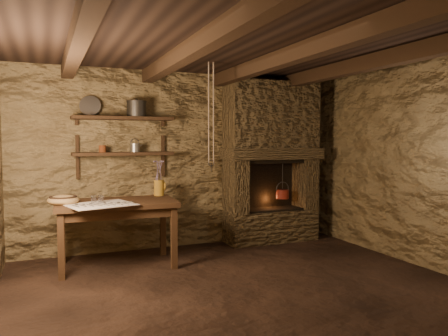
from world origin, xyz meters
name	(u,v)px	position (x,y,z in m)	size (l,w,h in m)	color
floor	(245,291)	(0.00, 0.00, 0.00)	(4.50, 4.50, 0.00)	black
back_wall	(184,160)	(0.00, 2.00, 1.20)	(4.50, 0.04, 2.40)	brown
front_wall	(403,192)	(0.00, -2.00, 1.20)	(4.50, 0.04, 2.40)	brown
right_wall	(421,164)	(2.25, 0.00, 1.20)	(0.04, 4.00, 2.40)	brown
ceiling	(245,42)	(0.00, 0.00, 2.40)	(4.50, 4.00, 0.04)	black
beam_far_left	(79,38)	(-1.50, 0.00, 2.31)	(0.14, 3.95, 0.16)	black
beam_mid_left	(195,48)	(-0.50, 0.00, 2.31)	(0.14, 3.95, 0.16)	black
beam_mid_right	(291,56)	(0.50, 0.00, 2.31)	(0.14, 3.95, 0.16)	black
beam_far_right	(371,62)	(1.50, 0.00, 2.31)	(0.14, 3.95, 0.16)	black
shelf_lower	(123,154)	(-0.85, 1.84, 1.30)	(1.25, 0.30, 0.04)	black
shelf_upper	(123,118)	(-0.85, 1.84, 1.75)	(1.25, 0.30, 0.04)	black
hearth	(271,157)	(1.25, 1.77, 1.23)	(1.43, 0.51, 2.30)	#3B2E1D
work_table	(117,231)	(-1.02, 1.32, 0.41)	(1.39, 0.84, 0.77)	#311E11
linen_cloth	(101,205)	(-1.23, 1.07, 0.77)	(0.67, 0.54, 0.01)	silver
pewter_cutlery_row	(101,204)	(-1.23, 1.05, 0.78)	(0.57, 0.22, 0.01)	gray
drinking_glasses	(101,199)	(-1.21, 1.20, 0.82)	(0.22, 0.07, 0.09)	silver
stoneware_jug	(159,180)	(-0.44, 1.62, 0.96)	(0.16, 0.16, 0.45)	#A4751F
wooden_bowl	(63,200)	(-1.60, 1.31, 0.81)	(0.34, 0.34, 0.12)	olive
iron_stockpot	(137,110)	(-0.67, 1.84, 1.86)	(0.25, 0.25, 0.19)	#32302C
tin_pan	(90,106)	(-1.24, 1.94, 1.90)	(0.26, 0.26, 0.04)	#9C9C97
small_kettle	(135,148)	(-0.70, 1.84, 1.38)	(0.16, 0.12, 0.17)	#9C9C97
rusty_tin	(102,149)	(-1.11, 1.84, 1.36)	(0.09, 0.09, 0.09)	#582611
red_pot	(282,193)	(1.42, 1.72, 0.70)	(0.21, 0.21, 0.54)	maroon
hanging_ropes	(211,112)	(0.05, 1.05, 1.80)	(0.08, 0.08, 1.20)	tan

